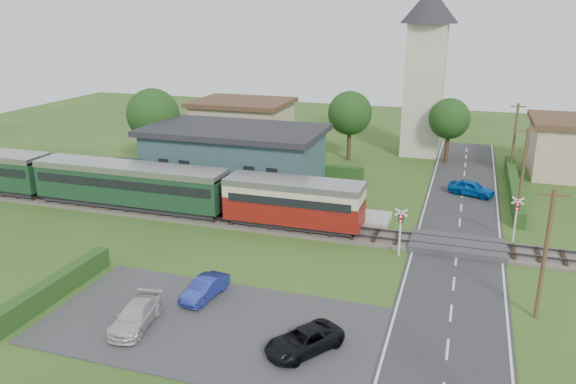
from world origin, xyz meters
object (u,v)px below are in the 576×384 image
(car_park_dark, at_px, (304,340))
(pedestrian_far, at_px, (131,182))
(house_west, at_px, (243,124))
(train, at_px, (96,180))
(station_building, at_px, (235,156))
(crossing_signal_near, at_px, (400,225))
(car_park_blue, at_px, (205,288))
(church_tower, at_px, (426,60))
(pedestrian_near, at_px, (302,202))
(equipment_hut, at_px, (123,175))
(car_on_road, at_px, (471,188))
(car_park_silver, at_px, (136,316))
(crossing_signal_far, at_px, (516,213))

(car_park_dark, distance_m, pedestrian_far, 27.27)
(house_west, bearing_deg, train, -98.18)
(pedestrian_far, bearing_deg, station_building, -32.87)
(crossing_signal_near, distance_m, car_park_blue, 13.18)
(crossing_signal_near, bearing_deg, church_tower, 92.82)
(station_building, height_order, pedestrian_near, station_building)
(house_west, bearing_deg, car_park_blue, -70.86)
(station_building, xyz_separation_m, crossing_signal_near, (16.40, -11.40, -0.55))
(car_park_blue, xyz_separation_m, pedestrian_far, (-14.06, 14.50, 0.63))
(equipment_hut, xyz_separation_m, station_building, (8.00, 5.79, 0.95))
(car_on_road, bearing_deg, train, 132.46)
(car_on_road, bearing_deg, church_tower, 42.07)
(train, distance_m, car_park_blue, 19.18)
(crossing_signal_near, bearing_deg, station_building, 145.19)
(train, distance_m, crossing_signal_near, 24.82)
(equipment_hut, height_order, car_on_road, equipment_hut)
(church_tower, bearing_deg, equipment_hut, -135.25)
(crossing_signal_near, bearing_deg, equipment_hut, 167.06)
(equipment_hut, bearing_deg, station_building, 35.92)
(crossing_signal_near, relative_size, pedestrian_near, 2.15)
(church_tower, relative_size, crossing_signal_near, 5.37)
(equipment_hut, bearing_deg, car_park_silver, -54.89)
(car_on_road, relative_size, car_park_blue, 1.13)
(train, distance_m, church_tower, 35.83)
(church_tower, bearing_deg, crossing_signal_near, -87.18)
(car_park_silver, bearing_deg, car_park_blue, 54.65)
(car_park_blue, bearing_deg, car_park_dark, -18.12)
(station_building, relative_size, train, 0.37)
(equipment_hut, distance_m, station_building, 9.92)
(car_park_silver, distance_m, car_park_dark, 8.64)
(car_on_road, bearing_deg, crossing_signal_near, -176.67)
(car_on_road, xyz_separation_m, pedestrian_far, (-27.78, -9.13, 0.56))
(house_west, bearing_deg, pedestrian_near, -56.79)
(car_park_silver, bearing_deg, train, 123.35)
(church_tower, height_order, car_park_blue, church_tower)
(crossing_signal_far, relative_size, car_park_dark, 0.84)
(pedestrian_far, bearing_deg, house_west, 10.94)
(car_on_road, height_order, car_park_dark, car_on_road)
(church_tower, bearing_deg, train, -131.87)
(car_on_road, bearing_deg, car_park_silver, 169.96)
(house_west, bearing_deg, car_park_dark, -63.74)
(equipment_hut, height_order, church_tower, church_tower)
(train, bearing_deg, pedestrian_far, 67.94)
(car_park_blue, distance_m, car_park_dark, 7.39)
(church_tower, bearing_deg, car_park_dark, -91.95)
(train, relative_size, pedestrian_near, 28.32)
(equipment_hut, relative_size, car_park_blue, 0.75)
(car_on_road, height_order, car_park_blue, car_on_road)
(equipment_hut, distance_m, pedestrian_far, 1.04)
(car_on_road, relative_size, car_park_silver, 0.98)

